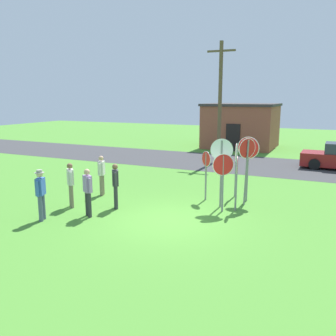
% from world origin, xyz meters
% --- Properties ---
extents(ground_plane, '(80.00, 80.00, 0.00)m').
position_xyz_m(ground_plane, '(0.00, 0.00, 0.00)').
color(ground_plane, '#47842D').
extents(street_asphalt, '(60.00, 6.40, 0.01)m').
position_xyz_m(street_asphalt, '(0.00, 11.48, 0.00)').
color(street_asphalt, '#38383A').
rests_on(street_asphalt, ground).
extents(building_background, '(5.69, 5.30, 3.59)m').
position_xyz_m(building_background, '(-2.14, 19.14, 1.80)').
color(building_background, brown).
rests_on(building_background, ground).
extents(utility_pole, '(1.80, 0.24, 7.52)m').
position_xyz_m(utility_pole, '(-1.86, 11.96, 3.94)').
color(utility_pole, brown).
rests_on(utility_pole, ground).
extents(stop_sign_nearest, '(0.51, 0.64, 2.60)m').
position_xyz_m(stop_sign_nearest, '(1.97, 2.90, 1.78)').
color(stop_sign_nearest, slate).
rests_on(stop_sign_nearest, ground).
extents(stop_sign_far_back, '(0.87, 0.10, 2.59)m').
position_xyz_m(stop_sign_far_back, '(1.89, 3.47, 1.80)').
color(stop_sign_far_back, slate).
rests_on(stop_sign_far_back, ground).
extents(stop_sign_low_front, '(0.49, 0.41, 2.00)m').
position_xyz_m(stop_sign_low_front, '(0.35, 2.93, 1.33)').
color(stop_sign_low_front, slate).
rests_on(stop_sign_low_front, ground).
extents(stop_sign_leaning_left, '(0.80, 0.26, 2.60)m').
position_xyz_m(stop_sign_leaning_left, '(1.17, 2.27, 1.80)').
color(stop_sign_leaning_left, slate).
rests_on(stop_sign_leaning_left, ground).
extents(stop_sign_leaning_right, '(0.19, 0.64, 2.05)m').
position_xyz_m(stop_sign_leaning_right, '(1.81, 2.07, 1.37)').
color(stop_sign_leaning_right, slate).
rests_on(stop_sign_leaning_right, ground).
extents(stop_sign_center_cluster, '(0.66, 0.49, 2.13)m').
position_xyz_m(stop_sign_center_cluster, '(1.39, 1.77, 1.46)').
color(stop_sign_center_cluster, slate).
rests_on(stop_sign_center_cluster, ground).
extents(stop_sign_rear_right, '(0.12, 0.78, 2.25)m').
position_xyz_m(stop_sign_rear_right, '(1.30, 3.98, 1.54)').
color(stop_sign_rear_right, slate).
rests_on(stop_sign_rear_right, ground).
extents(person_holding_notes, '(0.33, 0.54, 1.69)m').
position_xyz_m(person_holding_notes, '(-3.88, 1.78, 0.95)').
color(person_holding_notes, '#7A6B56').
rests_on(person_holding_notes, ground).
extents(person_in_blue, '(0.44, 0.42, 1.69)m').
position_xyz_m(person_in_blue, '(-3.94, -0.12, 0.95)').
color(person_in_blue, '#7A6B56').
rests_on(person_in_blue, ground).
extents(person_in_teal, '(0.34, 0.54, 1.74)m').
position_xyz_m(person_in_teal, '(-3.86, -1.71, 0.98)').
color(person_in_teal, '#4C5670').
rests_on(person_in_teal, ground).
extents(person_with_sunhat, '(0.49, 0.38, 1.69)m').
position_xyz_m(person_with_sunhat, '(-2.68, -0.73, 0.95)').
color(person_with_sunhat, '#2D2D33').
rests_on(person_with_sunhat, ground).
extents(person_on_left, '(0.39, 0.48, 1.69)m').
position_xyz_m(person_on_left, '(-2.33, 0.46, 0.95)').
color(person_on_left, '#2D2D33').
rests_on(person_on_left, ground).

